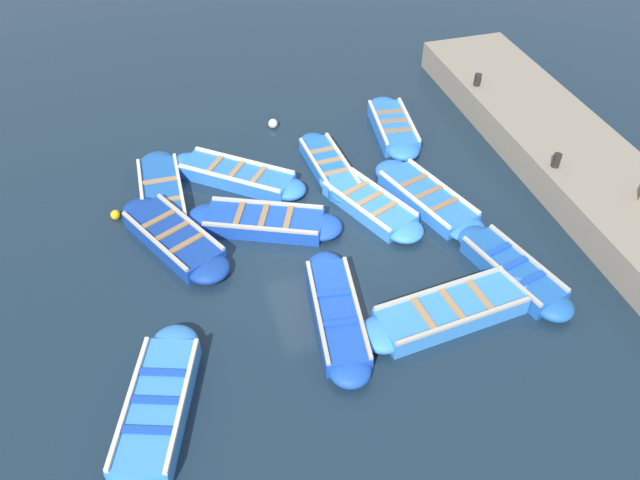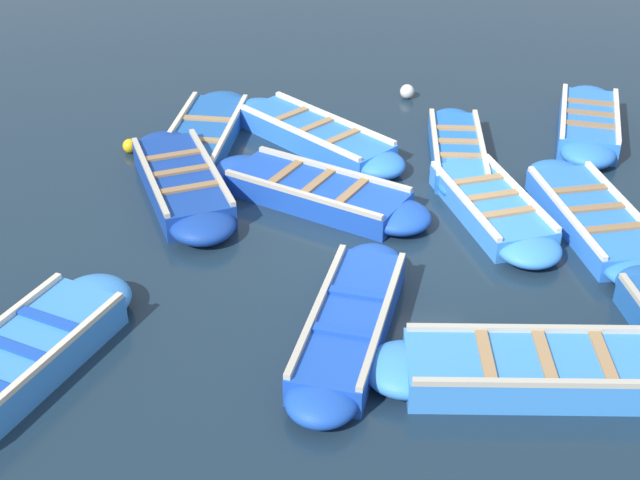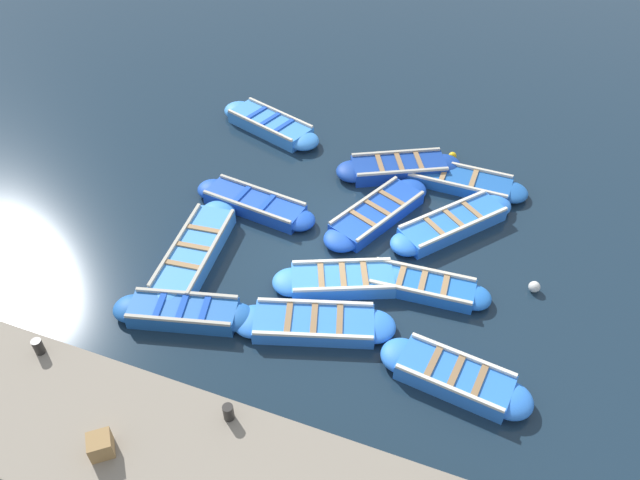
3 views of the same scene
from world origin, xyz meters
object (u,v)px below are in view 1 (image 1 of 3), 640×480
at_px(boat_broadside, 329,166).
at_px(boat_centre, 393,127).
at_px(boat_mid_row, 264,222).
at_px(boat_alongside, 174,238).
at_px(boat_inner_gap, 369,204).
at_px(boat_bow_out, 237,176).
at_px(bollard_mid_north, 556,160).
at_px(boat_outer_right, 158,407).
at_px(buoy_yellow_far, 116,215).
at_px(boat_far_corner, 451,311).
at_px(bollard_mid_south, 478,80).
at_px(boat_tucked, 162,196).
at_px(boat_drifting, 427,198).
at_px(boat_near_quay, 512,270).
at_px(boat_outer_left, 337,314).
at_px(buoy_orange_near, 273,124).

distance_m(boat_broadside, boat_centre, 2.60).
distance_m(boat_mid_row, boat_centre, 5.32).
height_order(boat_alongside, boat_inner_gap, boat_alongside).
relative_size(boat_bow_out, bollard_mid_north, 9.99).
bearing_deg(boat_alongside, boat_outer_right, -100.02).
bearing_deg(buoy_yellow_far, boat_far_corner, -38.65).
distance_m(boat_centre, bollard_mid_north, 4.67).
distance_m(bollard_mid_south, buoy_yellow_far, 10.80).
bearing_deg(bollard_mid_north, boat_tucked, 165.55).
bearing_deg(buoy_yellow_far, boat_mid_row, -21.52).
height_order(boat_drifting, buoy_yellow_far, boat_drifting).
height_order(boat_inner_gap, boat_far_corner, boat_far_corner).
relative_size(boat_far_corner, bollard_mid_north, 11.80).
xyz_separation_m(boat_tucked, boat_near_quay, (7.05, -4.81, 0.04)).
height_order(boat_outer_left, bollard_mid_south, bollard_mid_south).
height_order(boat_tucked, boat_mid_row, boat_mid_row).
height_order(boat_outer_left, buoy_orange_near, boat_outer_left).
xyz_separation_m(boat_outer_left, boat_bow_out, (-1.08, 5.17, 0.00)).
height_order(boat_drifting, buoy_orange_near, boat_drifting).
distance_m(boat_far_corner, boat_centre, 6.91).
bearing_deg(boat_outer_left, boat_drifting, 42.16).
distance_m(boat_inner_gap, boat_mid_row, 2.61).
distance_m(boat_alongside, boat_inner_gap, 4.73).
bearing_deg(boat_outer_left, boat_bow_out, 101.79).
relative_size(boat_broadside, buoy_yellow_far, 13.58).
relative_size(boat_drifting, boat_outer_right, 0.98).
bearing_deg(buoy_orange_near, boat_bow_out, -123.10).
height_order(boat_inner_gap, boat_centre, boat_centre).
bearing_deg(boat_drifting, bollard_mid_north, -8.59).
bearing_deg(boat_mid_row, boat_centre, 34.01).
xyz_separation_m(boat_alongside, boat_bow_out, (1.84, 1.95, -0.01)).
bearing_deg(buoy_yellow_far, boat_bow_out, 11.58).
relative_size(boat_tucked, bollard_mid_south, 11.18).
xyz_separation_m(boat_mid_row, buoy_yellow_far, (-3.37, 1.33, -0.06)).
distance_m(boat_drifting, boat_broadside, 2.78).
height_order(boat_far_corner, boat_mid_row, boat_far_corner).
bearing_deg(bollard_mid_north, buoy_yellow_far, 169.11).
height_order(boat_outer_left, buoy_yellow_far, boat_outer_left).
relative_size(boat_broadside, bollard_mid_south, 9.35).
xyz_separation_m(boat_tucked, boat_far_corner, (5.26, -5.52, 0.05)).
distance_m(boat_outer_left, boat_far_corner, 2.32).
height_order(boat_outer_left, boat_near_quay, boat_near_quay).
relative_size(boat_far_corner, boat_near_quay, 1.24).
xyz_separation_m(boat_tucked, buoy_orange_near, (3.41, 2.50, -0.02)).
bearing_deg(boat_tucked, boat_alongside, -86.79).
distance_m(boat_near_quay, bollard_mid_south, 7.04).
distance_m(boat_outer_left, boat_broadside, 5.12).
bearing_deg(boat_broadside, boat_centre, 28.38).
bearing_deg(boat_broadside, boat_outer_right, -129.34).
xyz_separation_m(boat_outer_left, boat_near_quay, (4.03, 0.11, 0.00)).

